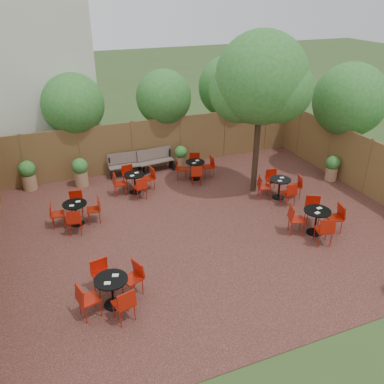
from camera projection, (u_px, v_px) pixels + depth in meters
name	position (u px, v px, depth m)	size (l,w,h in m)	color
ground	(208.00, 226.00, 12.43)	(80.00, 80.00, 0.00)	#354F23
courtyard_paving	(208.00, 226.00, 12.43)	(12.00, 10.00, 0.02)	#331715
fence_back	(158.00, 143.00, 16.12)	(12.00, 0.08, 2.00)	brown
fence_right	(367.00, 167.00, 13.98)	(0.08, 10.00, 2.00)	brown
neighbour_building	(22.00, 61.00, 15.74)	(5.00, 4.00, 8.00)	beige
overhang_foliage	(163.00, 115.00, 13.61)	(15.77, 10.71, 2.74)	#286922
courtyard_tree	(261.00, 83.00, 12.81)	(3.02, 2.96, 5.47)	black
park_bench_left	(127.00, 164.00, 15.58)	(1.45, 0.50, 0.89)	brown
park_bench_right	(155.00, 160.00, 15.96)	(1.48, 0.63, 0.89)	brown
bistro_tables	(192.00, 206.00, 12.62)	(8.23, 7.20, 0.89)	black
planters	(139.00, 168.00, 14.96)	(11.17, 3.98, 1.09)	#946B4A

